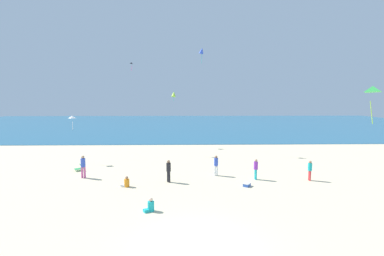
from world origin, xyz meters
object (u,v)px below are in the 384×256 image
at_px(beach_chair_far_left, 80,168).
at_px(kite_blue, 202,51).
at_px(person_5, 310,169).
at_px(person_6, 126,183).
at_px(kite_lime, 174,94).
at_px(person_3, 256,168).
at_px(kite_green, 373,89).
at_px(person_1, 150,206).
at_px(cooler_box, 247,185).
at_px(person_2, 169,169).
at_px(kite_black, 132,63).
at_px(person_4, 83,165).
at_px(person_0, 216,164).
at_px(kite_white, 72,117).

distance_m(beach_chair_far_left, kite_blue, 17.85).
relative_size(person_5, person_6, 1.99).
bearing_deg(beach_chair_far_left, kite_lime, -156.89).
bearing_deg(person_5, person_3, -3.15).
xyz_separation_m(person_5, kite_green, (-0.81, -7.89, 5.69)).
distance_m(person_3, kite_blue, 16.12).
bearing_deg(kite_lime, person_1, -91.28).
height_order(cooler_box, person_5, person_5).
height_order(cooler_box, person_2, person_2).
xyz_separation_m(person_6, kite_blue, (5.98, 13.32, 11.13)).
bearing_deg(person_5, kite_lime, -53.66).
relative_size(person_3, kite_green, 0.90).
bearing_deg(cooler_box, kite_black, 127.23).
distance_m(person_4, kite_black, 14.44).
relative_size(cooler_box, person_1, 0.90).
bearing_deg(kite_black, person_6, -82.01).
bearing_deg(person_5, kite_blue, -56.34).
distance_m(kite_green, kite_black, 25.06).
bearing_deg(kite_green, cooler_box, 122.59).
bearing_deg(beach_chair_far_left, person_5, 133.99).
height_order(person_4, person_6, person_4).
bearing_deg(person_4, beach_chair_far_left, 11.64).
relative_size(person_5, kite_lime, 1.16).
distance_m(cooler_box, person_0, 3.51).
height_order(person_5, kite_white, kite_white).
relative_size(person_2, person_6, 2.18).
bearing_deg(person_4, person_2, -115.69).
bearing_deg(person_1, beach_chair_far_left, -81.00).
bearing_deg(person_2, kite_lime, -127.27).
height_order(beach_chair_far_left, person_6, person_6).
distance_m(cooler_box, kite_white, 17.39).
xyz_separation_m(person_0, person_5, (6.87, -1.53, -0.07)).
bearing_deg(person_0, person_6, 86.59).
distance_m(person_4, person_5, 17.22).
bearing_deg(person_0, kite_green, -173.46).
xyz_separation_m(person_3, kite_black, (-11.33, 11.88, 9.12)).
relative_size(person_0, kite_blue, 0.90).
height_order(person_2, kite_lime, kite_lime).
distance_m(cooler_box, kite_lime, 19.18).
bearing_deg(beach_chair_far_left, kite_white, -97.45).
relative_size(person_3, kite_blue, 0.88).
relative_size(person_2, kite_white, 1.24).
relative_size(person_4, kite_white, 1.32).
distance_m(kite_green, kite_white, 24.04).
relative_size(cooler_box, kite_green, 0.39).
xyz_separation_m(person_2, kite_black, (-4.78, 12.44, 9.08)).
height_order(cooler_box, person_4, person_4).
bearing_deg(kite_green, kite_white, 143.11).
xyz_separation_m(cooler_box, person_6, (-8.42, 0.10, 0.16)).
distance_m(person_4, kite_green, 19.50).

